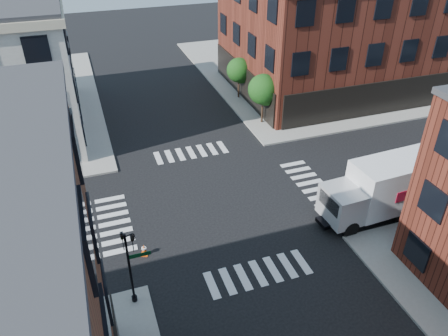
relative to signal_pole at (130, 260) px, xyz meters
The scene contains 8 objects.
ground 9.90m from the signal_pole, 44.81° to the left, with size 120.00×120.00×0.00m, color black.
sidewalk_ne 39.27m from the signal_pole, 44.95° to the left, with size 30.00×30.00×0.15m, color gray.
building_ne 35.57m from the signal_pole, 39.79° to the left, with size 25.00×16.00×12.00m, color #451A11.
tree_near 21.94m from the signal_pole, 49.38° to the left, with size 2.69×2.69×4.49m.
tree_far 26.78m from the signal_pole, 57.77° to the left, with size 2.43×2.43×4.07m.
signal_pole is the anchor object (origin of this frame).
box_truck 16.63m from the signal_pole, ahead, with size 8.65×3.01×3.86m.
traffic_cone 4.20m from the signal_pole, 72.36° to the left, with size 0.53×0.53×0.75m.
Camera 1 is at (-7.45, -22.73, 17.97)m, focal length 35.00 mm.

